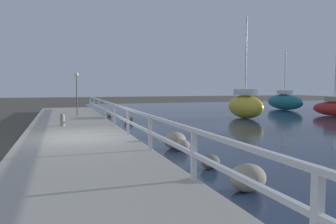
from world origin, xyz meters
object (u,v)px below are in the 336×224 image
dock_lamp (77,82)px  sailboat_yellow (245,105)px  mooring_bollard (62,120)px  sailboat_red (335,108)px  sailboat_teal (284,101)px

dock_lamp → sailboat_yellow: 11.42m
mooring_bollard → sailboat_yellow: size_ratio=0.09×
sailboat_red → sailboat_yellow: (-7.21, 0.65, 0.27)m
sailboat_yellow → sailboat_teal: 10.32m
mooring_bollard → sailboat_red: sailboat_red is taller
sailboat_yellow → mooring_bollard: bearing=-168.7°
dock_lamp → sailboat_yellow: (11.15, -1.93, -1.57)m
sailboat_red → sailboat_teal: (0.95, 6.96, 0.17)m
dock_lamp → sailboat_yellow: sailboat_yellow is taller
mooring_bollard → dock_lamp: 5.99m
dock_lamp → sailboat_red: 18.63m
mooring_bollard → dock_lamp: size_ratio=0.21×
sailboat_teal → sailboat_red: bearing=-97.3°
sailboat_red → sailboat_yellow: sailboat_yellow is taller
sailboat_yellow → sailboat_teal: size_ratio=1.25×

